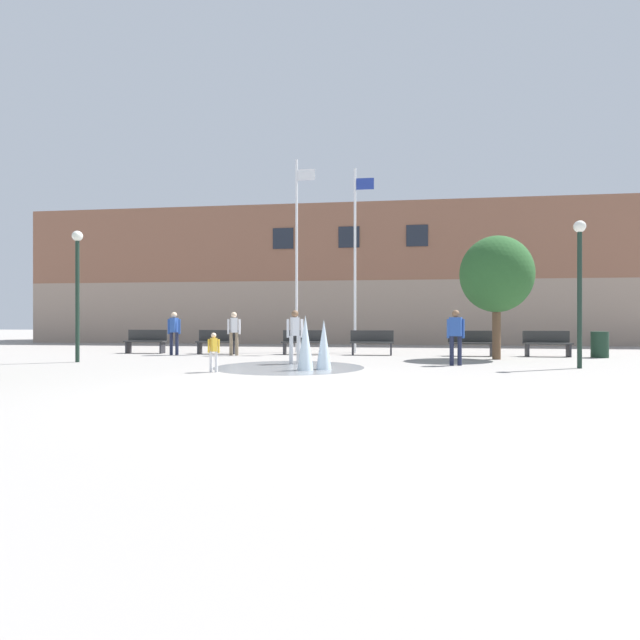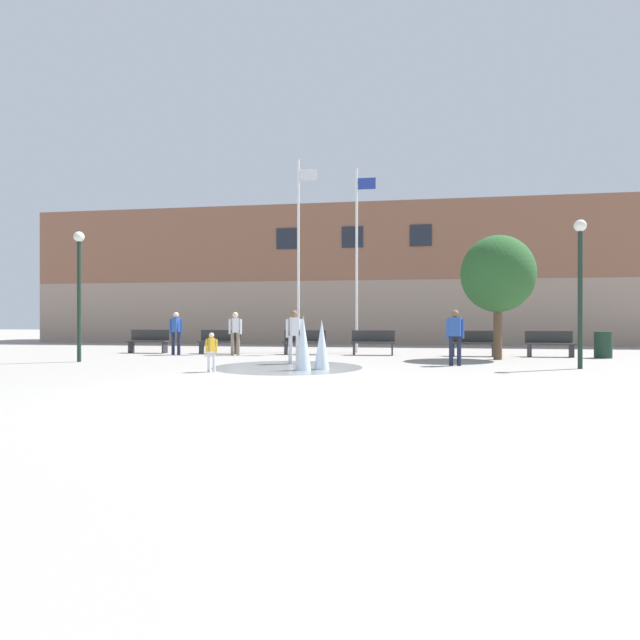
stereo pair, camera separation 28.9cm
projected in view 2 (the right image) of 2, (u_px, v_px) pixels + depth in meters
The scene contains 20 objects.
ground_plane at pixel (276, 392), 9.10m from camera, with size 100.00×100.00×0.00m, color gray.
library_building at pixel (357, 278), 28.95m from camera, with size 36.00×6.05×7.46m.
splash_fountain at pixel (306, 349), 13.16m from camera, with size 4.14×4.14×1.43m.
park_bench_far_left at pixel (149, 341), 19.58m from camera, with size 1.60×0.44×0.91m.
park_bench_left_of_flagpoles at pixel (220, 341), 19.17m from camera, with size 1.60×0.44×0.91m.
park_bench_under_left_flagpole at pixel (305, 342), 18.77m from camera, with size 1.60×0.44×0.91m.
park_bench_center at pixel (373, 342), 18.43m from camera, with size 1.60×0.44×0.91m.
park_bench_near_trashcan at pixel (473, 343), 17.84m from camera, with size 1.60×0.44×0.91m.
park_bench_far_right at pixel (550, 343), 17.52m from camera, with size 1.60×0.44×0.91m.
teen_by_trashcan at pixel (176, 330), 18.54m from camera, with size 0.50×0.34×1.59m.
adult_watching at pixel (235, 330), 18.31m from camera, with size 0.50×0.39×1.59m.
adult_in_red at pixel (455, 333), 14.19m from camera, with size 0.50×0.31×1.59m.
adult_near_bench at pixel (294, 332), 14.76m from camera, with size 0.50×0.39×1.59m.
child_in_fountain at pixel (212, 349), 12.50m from camera, with size 0.31×0.24×0.99m.
flagpole_left at pixel (299, 250), 20.10m from camera, with size 0.80×0.10×7.77m.
flagpole_right at pixel (357, 254), 19.76m from camera, with size 0.80×0.10×7.32m.
lamp_post_left_lane at pixel (79, 277), 15.48m from camera, with size 0.32×0.32×4.05m.
lamp_post_right_lane at pixel (580, 272), 13.29m from camera, with size 0.32×0.32×3.98m.
trash_can at pixel (603, 345), 17.02m from camera, with size 0.56×0.56×0.90m, color #193323.
street_tree_near_building at pixel (498, 274), 16.34m from camera, with size 2.37×2.37×4.08m.
Camera 2 is at (2.14, -8.88, 1.32)m, focal length 28.00 mm.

